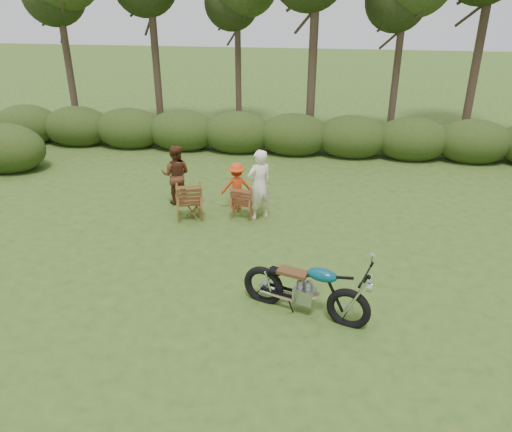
# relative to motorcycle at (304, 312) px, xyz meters

# --- Properties ---
(ground) EXTENTS (80.00, 80.00, 0.00)m
(ground) POSITION_rel_motorcycle_xyz_m (-0.86, 0.41, 0.00)
(ground) COLOR #2F4D19
(ground) RESTS_ON ground
(tree_line) EXTENTS (22.52, 11.62, 8.14)m
(tree_line) POSITION_rel_motorcycle_xyz_m (-0.36, 10.15, 3.81)
(tree_line) COLOR #3C2C21
(tree_line) RESTS_ON ground
(motorcycle) EXTENTS (2.45, 1.56, 1.31)m
(motorcycle) POSITION_rel_motorcycle_xyz_m (0.00, 0.00, 0.00)
(motorcycle) COLOR #0B7991
(motorcycle) RESTS_ON ground
(lawn_chair_right) EXTENTS (0.69, 0.69, 0.88)m
(lawn_chair_right) POSITION_rel_motorcycle_xyz_m (-1.73, 3.94, 0.00)
(lawn_chair_right) COLOR brown
(lawn_chair_right) RESTS_ON ground
(lawn_chair_left) EXTENTS (0.90, 0.90, 1.04)m
(lawn_chair_left) POSITION_rel_motorcycle_xyz_m (-3.10, 3.67, 0.00)
(lawn_chair_left) COLOR #5D3217
(lawn_chair_left) RESTS_ON ground
(side_table) EXTENTS (0.52, 0.46, 0.47)m
(side_table) POSITION_rel_motorcycle_xyz_m (-2.97, 3.66, 0.24)
(side_table) COLOR brown
(side_table) RESTS_ON ground
(cup) EXTENTS (0.12, 0.12, 0.09)m
(cup) POSITION_rel_motorcycle_xyz_m (-2.99, 3.64, 0.51)
(cup) COLOR beige
(cup) RESTS_ON side_table
(adult_a) EXTENTS (0.79, 0.75, 1.82)m
(adult_a) POSITION_rel_motorcycle_xyz_m (-1.34, 3.85, 0.00)
(adult_a) COLOR #F6E8CB
(adult_a) RESTS_ON ground
(adult_b) EXTENTS (0.84, 0.68, 1.63)m
(adult_b) POSITION_rel_motorcycle_xyz_m (-3.67, 4.53, 0.00)
(adult_b) COLOR #512B17
(adult_b) RESTS_ON ground
(child) EXTENTS (0.91, 0.68, 1.26)m
(child) POSITION_rel_motorcycle_xyz_m (-2.01, 4.41, 0.00)
(child) COLOR red
(child) RESTS_ON ground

